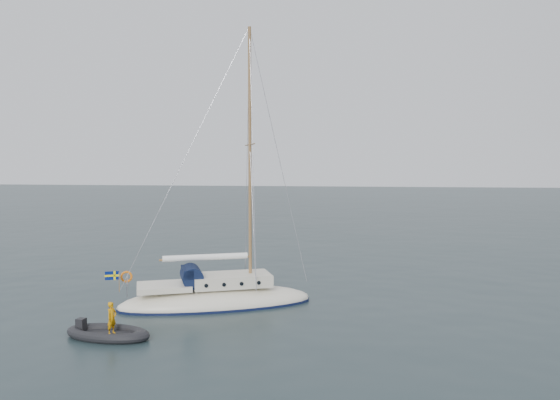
# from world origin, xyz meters

# --- Properties ---
(ground) EXTENTS (300.00, 300.00, 0.00)m
(ground) POSITION_xyz_m (0.00, 0.00, 0.00)
(ground) COLOR black
(ground) RESTS_ON ground
(sailboat) EXTENTS (9.43, 2.82, 13.43)m
(sailboat) POSITION_xyz_m (-3.09, -1.34, 1.02)
(sailboat) COLOR silver
(sailboat) RESTS_ON ground
(dinghy) EXTENTS (2.44, 1.10, 0.35)m
(dinghy) POSITION_xyz_m (-5.95, -0.41, 0.15)
(dinghy) COLOR #49494E
(dinghy) RESTS_ON ground
(rib) EXTENTS (3.41, 1.55, 1.40)m
(rib) POSITION_xyz_m (-5.80, -6.64, 0.22)
(rib) COLOR black
(rib) RESTS_ON ground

